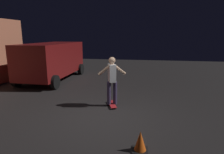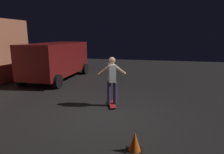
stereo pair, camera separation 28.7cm
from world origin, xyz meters
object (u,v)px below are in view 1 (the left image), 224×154
Objects in this scene: skateboard_ridden at (112,104)px; traffic_cone at (140,142)px; parked_van at (52,59)px; skater at (112,77)px.

traffic_cone is at bearing -158.05° from skateboard_ridden.
parked_van is 10.12× the size of traffic_cone.
parked_van is at bearing 48.27° from skateboard_ridden.
skater reaches higher than traffic_cone.
parked_van is 5.35m from skateboard_ridden.
skateboard_ridden is (-3.49, -3.91, -1.11)m from parked_van.
parked_van is 7.88m from traffic_cone.
parked_van reaches higher than skateboard_ridden.
traffic_cone is (-2.58, -1.04, -0.83)m from skater.
skateboard_ridden is at bearing 0.00° from skater.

